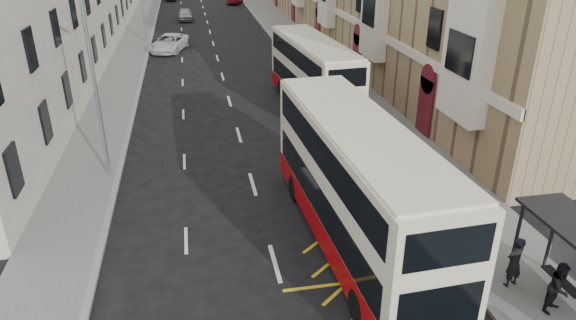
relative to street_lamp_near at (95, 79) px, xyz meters
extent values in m
cube|color=slate|center=(14.35, 18.00, -4.56)|extent=(4.00, 120.00, 0.15)
cube|color=slate|center=(-1.15, 18.00, -4.56)|extent=(3.00, 120.00, 0.15)
cube|color=gray|center=(12.35, 18.00, -4.56)|extent=(0.25, 120.00, 0.15)
cube|color=gray|center=(0.35, 18.00, -4.56)|extent=(0.25, 120.00, 0.15)
cube|color=silver|center=(16.00, -2.00, 2.86)|extent=(0.80, 3.20, 10.00)
cube|color=#5A121D|center=(16.30, 2.00, -2.94)|extent=(0.20, 1.60, 3.00)
cube|color=#5A121D|center=(16.30, 14.00, -2.94)|extent=(0.20, 1.60, 3.00)
cube|color=#5A121D|center=(16.30, 26.00, -2.94)|extent=(0.20, 1.60, 3.00)
cube|color=#5A121D|center=(16.30, 38.00, -2.94)|extent=(0.20, 1.60, 3.00)
cube|color=black|center=(13.91, -10.10, -3.19)|extent=(0.08, 0.08, 2.60)
cube|color=black|center=(15.19, -10.10, -3.19)|extent=(0.08, 0.08, 2.60)
cube|color=black|center=(14.80, -11.40, -4.04)|extent=(0.35, 1.60, 0.06)
cylinder|color=red|center=(12.60, -9.50, -3.99)|extent=(0.06, 0.06, 1.00)
cylinder|color=red|center=(12.60, -6.25, -3.99)|extent=(0.06, 0.06, 1.00)
cylinder|color=red|center=(12.60, -3.00, -3.99)|extent=(0.06, 0.06, 1.00)
cube|color=red|center=(12.60, -6.25, -3.51)|extent=(0.05, 6.50, 0.06)
cube|color=red|center=(12.60, -6.25, -3.94)|extent=(0.05, 6.50, 0.06)
cylinder|color=gray|center=(-0.05, 0.00, -0.49)|extent=(0.16, 0.16, 8.00)
cube|color=beige|center=(9.33, -7.42, -2.14)|extent=(3.23, 11.93, 4.24)
cube|color=#970408|center=(9.33, -7.42, -3.78)|extent=(3.26, 11.97, 0.97)
cube|color=black|center=(9.33, -7.42, -2.65)|extent=(3.23, 10.99, 1.18)
cube|color=black|center=(9.33, -7.42, -0.82)|extent=(3.23, 10.99, 1.07)
cube|color=beige|center=(9.33, -7.42, 0.03)|extent=(3.10, 11.46, 0.13)
cube|color=black|center=(9.05, -1.54, -2.59)|extent=(2.29, 0.19, 1.40)
cube|color=black|center=(9.05, -1.54, -0.39)|extent=(1.88, 0.17, 0.48)
cube|color=black|center=(9.60, -13.31, -2.59)|extent=(2.29, 0.19, 1.29)
cylinder|color=black|center=(7.94, -3.70, -4.10)|extent=(0.35, 1.09, 1.07)
cylinder|color=black|center=(10.36, -3.59, -4.10)|extent=(0.35, 1.09, 1.07)
cylinder|color=black|center=(8.29, -11.26, -4.10)|extent=(0.35, 1.09, 1.07)
cylinder|color=black|center=(10.71, -11.15, -4.10)|extent=(0.35, 1.09, 1.07)
cube|color=beige|center=(11.35, 7.38, -2.35)|extent=(3.37, 10.99, 3.89)
cube|color=#970408|center=(11.35, 7.38, -3.85)|extent=(3.41, 11.03, 0.89)
cube|color=black|center=(11.35, 7.38, -2.82)|extent=(3.34, 10.13, 1.08)
cube|color=black|center=(11.35, 7.38, -1.14)|extent=(3.34, 10.13, 0.98)
cube|color=beige|center=(11.35, 7.38, -0.37)|extent=(3.24, 10.55, 0.12)
cube|color=black|center=(10.89, 12.76, -2.77)|extent=(2.09, 0.26, 1.28)
cube|color=black|center=(10.89, 12.76, -0.75)|extent=(1.72, 0.23, 0.44)
cube|color=black|center=(11.81, 2.01, -2.77)|extent=(2.09, 0.26, 1.18)
cylinder|color=black|center=(9.95, 10.74, -4.14)|extent=(0.36, 1.00, 0.98)
cylinder|color=black|center=(12.16, 10.93, -4.14)|extent=(0.36, 1.00, 0.98)
cylinder|color=black|center=(10.54, 3.84, -4.14)|extent=(0.36, 1.00, 0.98)
cylinder|color=black|center=(12.75, 4.03, -4.14)|extent=(0.36, 1.00, 0.98)
imported|color=black|center=(13.51, -10.74, -3.61)|extent=(0.74, 0.59, 1.76)
imported|color=black|center=(14.13, -12.06, -3.66)|extent=(1.00, 0.92, 1.66)
imported|color=black|center=(12.70, -9.97, -3.71)|extent=(0.94, 0.46, 1.55)
imported|color=silver|center=(2.31, 25.52, -3.90)|extent=(3.97, 5.81, 1.48)
imported|color=#9D9FA3|center=(3.87, 41.62, -3.95)|extent=(1.64, 4.01, 1.36)
camera|label=1|loc=(4.04, -22.37, 6.05)|focal=32.00mm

